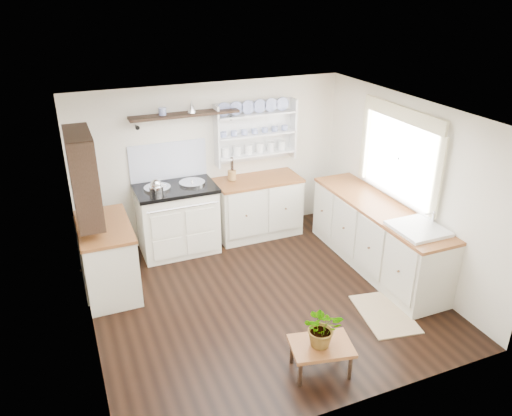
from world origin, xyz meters
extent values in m
cube|color=black|center=(0.00, 0.00, 0.00)|extent=(4.00, 3.80, 0.01)
cube|color=silver|center=(0.00, 1.90, 1.15)|extent=(4.00, 0.02, 2.30)
cube|color=silver|center=(2.00, 0.00, 1.15)|extent=(0.02, 3.80, 2.30)
cube|color=silver|center=(-2.00, 0.00, 1.15)|extent=(0.02, 3.80, 2.30)
cube|color=white|center=(0.00, 0.00, 2.30)|extent=(4.00, 3.80, 0.01)
cube|color=white|center=(1.96, 0.15, 1.50)|extent=(0.04, 1.40, 1.00)
cube|color=white|center=(1.94, 0.15, 1.50)|extent=(0.02, 1.50, 1.10)
cube|color=beige|center=(1.92, 0.15, 2.08)|extent=(0.04, 1.55, 0.18)
cube|color=white|center=(-0.65, 1.57, 0.47)|extent=(1.06, 0.69, 0.94)
cube|color=black|center=(-0.65, 1.57, 0.96)|extent=(1.10, 0.73, 0.05)
cylinder|color=silver|center=(-0.89, 1.57, 1.00)|extent=(0.36, 0.36, 0.03)
cylinder|color=silver|center=(-0.40, 1.57, 1.00)|extent=(0.36, 0.36, 0.03)
cylinder|color=silver|center=(-0.65, 1.18, 0.83)|extent=(0.96, 0.02, 0.02)
cube|color=beige|center=(0.60, 1.60, 0.44)|extent=(1.25, 0.60, 0.88)
cube|color=brown|center=(0.60, 1.60, 0.88)|extent=(1.27, 0.63, 0.04)
cube|color=beige|center=(1.70, 0.10, 0.44)|extent=(0.60, 2.40, 0.88)
cube|color=brown|center=(1.70, 0.10, 0.88)|extent=(0.62, 2.43, 0.04)
cube|color=white|center=(1.70, -0.65, 0.80)|extent=(0.55, 0.60, 0.28)
cylinder|color=silver|center=(1.90, -0.65, 1.00)|extent=(0.02, 0.02, 0.22)
cube|color=beige|center=(-1.70, 0.90, 0.44)|extent=(0.60, 1.10, 0.88)
cube|color=brown|center=(-1.70, 0.90, 0.88)|extent=(0.62, 1.13, 0.04)
cube|color=white|center=(0.65, 1.88, 1.55)|extent=(1.20, 0.03, 0.90)
cube|color=white|center=(0.65, 1.79, 1.55)|extent=(1.20, 0.22, 0.02)
cylinder|color=navy|center=(0.65, 1.80, 1.82)|extent=(0.20, 0.02, 0.20)
cube|color=black|center=(-0.40, 1.77, 1.92)|extent=(1.50, 0.24, 0.04)
cone|color=black|center=(-1.05, 1.84, 1.81)|extent=(0.06, 0.20, 0.06)
cone|color=black|center=(0.25, 1.84, 1.81)|extent=(0.06, 0.20, 0.06)
cube|color=black|center=(-1.84, 0.90, 1.55)|extent=(0.28, 0.80, 1.05)
cylinder|color=#9F703A|center=(0.23, 1.68, 0.98)|extent=(0.12, 0.12, 0.14)
cube|color=brown|center=(0.03, -1.40, 0.31)|extent=(0.68, 0.54, 0.04)
cylinder|color=black|center=(-0.25, -1.51, 0.14)|extent=(0.04, 0.04, 0.29)
cylinder|color=black|center=(-0.19, -1.19, 0.14)|extent=(0.04, 0.04, 0.29)
cylinder|color=black|center=(0.24, -1.61, 0.14)|extent=(0.04, 0.04, 0.29)
cylinder|color=black|center=(0.30, -1.29, 0.14)|extent=(0.04, 0.04, 0.29)
imported|color=#3F7233|center=(0.03, -1.40, 0.54)|extent=(0.47, 0.44, 0.42)
cube|color=#85604D|center=(1.18, -0.88, 0.01)|extent=(0.69, 0.93, 0.02)
camera|label=1|loc=(-2.05, -4.74, 3.57)|focal=35.00mm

